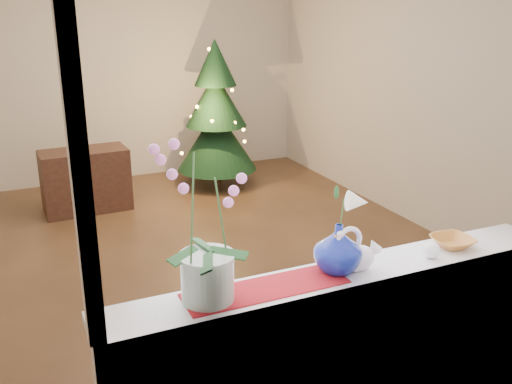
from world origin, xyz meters
TOP-DOWN VIEW (x-y plane):
  - ground at (0.00, 0.00)m, footprint 5.00×5.00m
  - wall_back at (0.00, 2.50)m, footprint 4.50×0.10m
  - wall_front at (0.00, -2.50)m, footprint 4.50×0.10m
  - wall_right at (2.25, 0.00)m, footprint 0.10×5.00m
  - window_apron at (0.00, -2.46)m, footprint 2.20×0.08m
  - windowsill at (0.00, -2.37)m, footprint 2.20×0.26m
  - window_frame at (0.00, -2.47)m, footprint 2.22×0.06m
  - runner at (-0.38, -2.37)m, footprint 0.70×0.20m
  - orchid_pot at (-0.63, -2.36)m, footprint 0.25×0.25m
  - swan at (0.06, -2.37)m, footprint 0.24×0.13m
  - blue_vase at (-0.03, -2.35)m, footprint 0.31×0.31m
  - lily at (-0.03, -2.35)m, footprint 0.14×0.08m
  - paperweight at (0.44, -2.41)m, footprint 0.08×0.08m
  - amber_dish at (0.62, -2.36)m, footprint 0.17×0.17m
  - xmas_tree at (0.95, 1.74)m, footprint 1.19×1.19m
  - side_table at (-0.58, 1.48)m, footprint 0.86×0.46m

SIDE VIEW (x-z plane):
  - ground at x=0.00m, z-range 0.00..0.00m
  - side_table at x=-0.58m, z-range 0.00..0.63m
  - window_apron at x=0.00m, z-range 0.00..0.88m
  - xmas_tree at x=0.95m, z-range 0.00..1.66m
  - windowsill at x=0.00m, z-range 0.88..0.92m
  - runner at x=-0.38m, z-range 0.92..0.93m
  - amber_dish at x=0.62m, z-range 0.92..0.96m
  - paperweight at x=0.44m, z-range 0.92..1.00m
  - swan at x=0.06m, z-range 0.92..1.12m
  - blue_vase at x=-0.03m, z-range 0.92..1.17m
  - orchid_pot at x=-0.63m, z-range 0.92..1.58m
  - lily at x=-0.03m, z-range 1.17..1.36m
  - wall_back at x=0.00m, z-range 0.00..2.70m
  - wall_front at x=0.00m, z-range 0.00..2.70m
  - wall_right at x=2.25m, z-range 0.00..2.70m
  - window_frame at x=0.00m, z-range 0.90..2.50m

